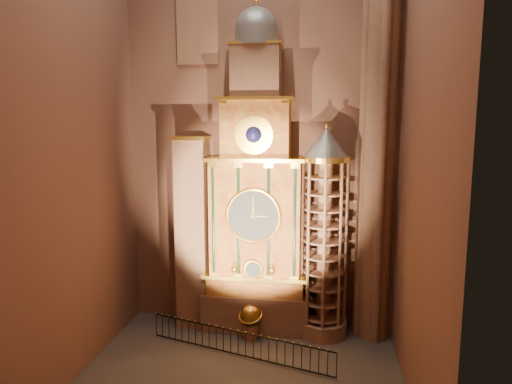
# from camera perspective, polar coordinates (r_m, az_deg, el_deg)

# --- Properties ---
(floor) EXTENTS (14.00, 14.00, 0.00)m
(floor) POSITION_cam_1_polar(r_m,az_deg,el_deg) (21.20, -2.01, -22.16)
(floor) COLOR #383330
(floor) RESTS_ON ground
(wall_back) EXTENTS (22.00, 0.00, 22.00)m
(wall_back) POSITION_cam_1_polar(r_m,az_deg,el_deg) (24.18, 0.36, 8.93)
(wall_back) COLOR brown
(wall_back) RESTS_ON floor
(wall_left) EXTENTS (0.00, 22.00, 22.00)m
(wall_left) POSITION_cam_1_polar(r_m,az_deg,el_deg) (20.68, -21.87, 8.42)
(wall_left) COLOR brown
(wall_left) RESTS_ON floor
(wall_right) EXTENTS (0.00, 22.00, 22.00)m
(wall_right) POSITION_cam_1_polar(r_m,az_deg,el_deg) (18.36, 20.12, 8.59)
(wall_right) COLOR brown
(wall_right) RESTS_ON floor
(astronomical_clock) EXTENTS (5.60, 2.41, 16.70)m
(astronomical_clock) POSITION_cam_1_polar(r_m,az_deg,el_deg) (23.52, 0.02, -1.64)
(astronomical_clock) COLOR #8C634C
(astronomical_clock) RESTS_ON floor
(portrait_tower) EXTENTS (1.80, 1.60, 10.20)m
(portrait_tower) POSITION_cam_1_polar(r_m,az_deg,el_deg) (24.54, -7.89, -4.94)
(portrait_tower) COLOR #8C634C
(portrait_tower) RESTS_ON floor
(stair_turret) EXTENTS (2.50, 2.50, 10.80)m
(stair_turret) POSITION_cam_1_polar(r_m,az_deg,el_deg) (23.33, 8.51, -5.36)
(stair_turret) COLOR #8C634C
(stair_turret) RESTS_ON floor
(gothic_pier) EXTENTS (2.04, 2.04, 22.00)m
(gothic_pier) POSITION_cam_1_polar(r_m,az_deg,el_deg) (23.15, 15.34, 8.66)
(gothic_pier) COLOR #8C634C
(gothic_pier) RESTS_ON floor
(stained_glass_window) EXTENTS (2.20, 0.14, 5.20)m
(stained_glass_window) POSITION_cam_1_polar(r_m,az_deg,el_deg) (25.38, -7.36, 21.36)
(stained_glass_window) COLOR navy
(stained_glass_window) RESTS_ON wall_back
(celestial_globe) EXTENTS (1.54, 1.49, 1.78)m
(celestial_globe) POSITION_cam_1_polar(r_m,az_deg,el_deg) (23.89, -0.70, -15.59)
(celestial_globe) COLOR #8C634C
(celestial_globe) RESTS_ON floor
(iron_railing) EXTENTS (9.02, 2.82, 1.19)m
(iron_railing) POSITION_cam_1_polar(r_m,az_deg,el_deg) (22.48, -2.26, -18.39)
(iron_railing) COLOR black
(iron_railing) RESTS_ON floor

